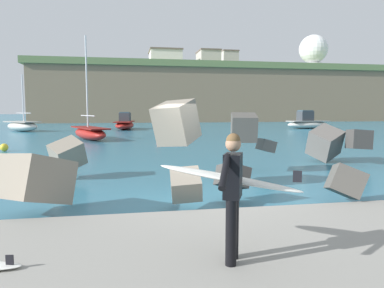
# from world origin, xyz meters

# --- Properties ---
(ground_plane) EXTENTS (400.00, 400.00, 0.00)m
(ground_plane) POSITION_xyz_m (0.00, 0.00, 0.00)
(ground_plane) COLOR #2D6B84
(walkway_path) EXTENTS (48.00, 4.40, 0.24)m
(walkway_path) POSITION_xyz_m (0.00, -4.00, 0.12)
(walkway_path) COLOR gray
(walkway_path) RESTS_ON ground
(breakwater_jetty) EXTENTS (31.96, 8.33, 2.66)m
(breakwater_jetty) POSITION_xyz_m (0.95, 2.09, 1.10)
(breakwater_jetty) COLOR #605B56
(breakwater_jetty) RESTS_ON ground
(surfer_with_board) EXTENTS (2.05, 1.51, 1.78)m
(surfer_with_board) POSITION_xyz_m (-0.63, -4.25, 1.28)
(surfer_with_board) COLOR black
(surfer_with_board) RESTS_ON walkway_path
(boat_near_left) EXTENTS (3.80, 6.19, 8.06)m
(boat_near_left) POSITION_xyz_m (-5.01, 19.62, 0.56)
(boat_near_left) COLOR maroon
(boat_near_left) RESTS_ON ground
(boat_near_centre) EXTENTS (2.74, 6.39, 2.08)m
(boat_near_centre) POSITION_xyz_m (-2.45, 33.99, 0.67)
(boat_near_centre) COLOR maroon
(boat_near_centre) RESTS_ON ground
(boat_near_right) EXTENTS (4.76, 4.74, 6.10)m
(boat_near_right) POSITION_xyz_m (-13.35, 31.93, 0.60)
(boat_near_right) COLOR beige
(boat_near_right) RESTS_ON ground
(boat_mid_left) EXTENTS (5.86, 2.80, 2.28)m
(boat_mid_left) POSITION_xyz_m (20.02, 31.85, 0.72)
(boat_mid_left) COLOR beige
(boat_mid_left) RESTS_ON ground
(mooring_buoy_inner) EXTENTS (0.44, 0.44, 0.44)m
(mooring_buoy_inner) POSITION_xyz_m (0.16, 16.96, 0.22)
(mooring_buoy_inner) COLOR #E54C1E
(mooring_buoy_inner) RESTS_ON ground
(mooring_buoy_middle) EXTENTS (0.44, 0.44, 0.44)m
(mooring_buoy_middle) POSITION_xyz_m (-8.93, 12.41, 0.22)
(mooring_buoy_middle) COLOR yellow
(mooring_buoy_middle) RESTS_ON ground
(headland_bluff) EXTENTS (77.95, 43.51, 11.45)m
(headland_bluff) POSITION_xyz_m (18.89, 77.12, 5.75)
(headland_bluff) COLOR #847056
(headland_bluff) RESTS_ON ground
(radar_dome) EXTENTS (7.40, 7.40, 10.51)m
(radar_dome) POSITION_xyz_m (46.33, 78.50, 17.48)
(radar_dome) COLOR silver
(radar_dome) RESTS_ON headland_bluff
(station_building_west) EXTENTS (7.29, 8.28, 4.43)m
(station_building_west) POSITION_xyz_m (6.55, 73.21, 13.69)
(station_building_west) COLOR silver
(station_building_west) RESTS_ON headland_bluff
(station_building_central) EXTENTS (4.79, 6.64, 4.46)m
(station_building_central) POSITION_xyz_m (16.41, 71.88, 13.70)
(station_building_central) COLOR #B2ADA3
(station_building_central) RESTS_ON headland_bluff
(station_building_east) EXTENTS (4.35, 6.76, 6.52)m
(station_building_east) POSITION_xyz_m (24.75, 84.50, 14.73)
(station_building_east) COLOR #B2ADA3
(station_building_east) RESTS_ON headland_bluff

